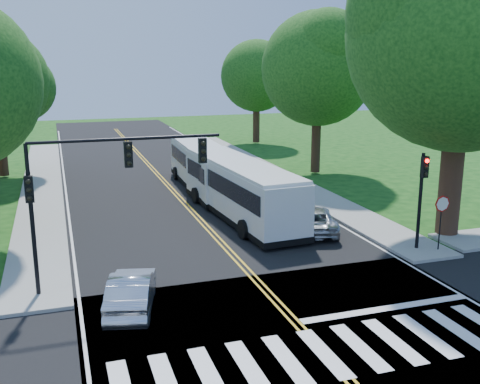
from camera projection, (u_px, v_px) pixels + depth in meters
name	position (u px, v px, depth m)	size (l,w,h in m)	color
ground	(317.00, 346.00, 17.29)	(140.00, 140.00, 0.00)	#103F0F
road	(186.00, 204.00, 33.90)	(14.00, 96.00, 0.01)	black
cross_road	(317.00, 345.00, 17.28)	(60.00, 12.00, 0.01)	black
center_line	(172.00, 190.00, 37.59)	(0.36, 70.00, 0.01)	gold
edge_line_w	(67.00, 198.00, 35.52)	(0.12, 70.00, 0.01)	silver
edge_line_e	(267.00, 183.00, 39.67)	(0.12, 70.00, 0.01)	silver
crosswalk	(324.00, 353.00, 16.82)	(12.60, 3.00, 0.01)	silver
stop_bar	(387.00, 308.00, 19.83)	(6.60, 0.40, 0.01)	silver
sidewalk_nw	(42.00, 188.00, 37.81)	(2.60, 40.00, 0.15)	gray
sidewalk_ne	(271.00, 173.00, 42.89)	(2.60, 40.00, 0.15)	gray
tree_ne_big	(464.00, 36.00, 25.79)	(10.80, 10.80, 14.91)	#381F16
tree_east_mid	(318.00, 69.00, 41.13)	(8.40, 8.40, 11.93)	#381F16
tree_east_far	(257.00, 76.00, 56.44)	(7.20, 7.20, 10.34)	#381F16
signal_nw	(97.00, 178.00, 20.41)	(7.15, 0.46, 5.66)	black
signal_ne	(422.00, 188.00, 25.05)	(0.30, 0.46, 4.40)	black
stop_sign	(442.00, 210.00, 25.08)	(0.76, 0.08, 2.53)	black
bus_lead	(240.00, 188.00, 30.85)	(3.53, 12.16, 3.11)	silver
bus_follow	(204.00, 167.00, 37.42)	(2.99, 11.47, 2.95)	silver
hatchback	(131.00, 291.00, 19.61)	(1.44, 4.14, 1.36)	#BABBC1
suv	(312.00, 219.00, 28.52)	(2.14, 4.64, 1.29)	#A5A8AC
dark_sedan	(264.00, 186.00, 35.62)	(1.96, 4.83, 1.40)	black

